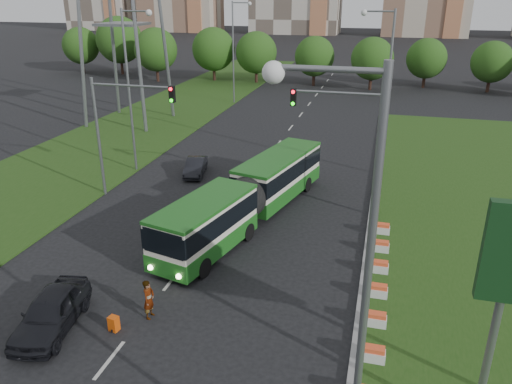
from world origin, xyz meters
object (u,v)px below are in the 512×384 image
(traffic_mast_median, at_px, (357,132))
(traffic_mast_left, at_px, (118,120))
(pedestrian, at_px, (149,299))
(shopping_trolley, at_px, (114,324))
(car_left_near, at_px, (51,312))
(articulated_bus, at_px, (246,196))
(car_left_far, at_px, (196,167))

(traffic_mast_median, bearing_deg, traffic_mast_left, -176.23)
(traffic_mast_median, height_order, traffic_mast_left, same)
(pedestrian, height_order, shopping_trolley, pedestrian)
(traffic_mast_left, relative_size, shopping_trolley, 12.09)
(car_left_near, xyz_separation_m, shopping_trolley, (2.54, 0.51, -0.48))
(car_left_near, distance_m, shopping_trolley, 2.64)
(traffic_mast_median, xyz_separation_m, pedestrian, (-7.47, -13.11, -4.45))
(traffic_mast_median, bearing_deg, articulated_bus, -156.64)
(traffic_mast_median, xyz_separation_m, traffic_mast_left, (-15.16, -1.00, 0.00))
(traffic_mast_median, distance_m, traffic_mast_left, 15.19)
(articulated_bus, relative_size, car_left_near, 3.47)
(articulated_bus, bearing_deg, car_left_far, 144.63)
(traffic_mast_median, height_order, car_left_far, traffic_mast_median)
(car_left_far, bearing_deg, traffic_mast_median, -31.68)
(shopping_trolley, bearing_deg, traffic_mast_median, 69.63)
(articulated_bus, xyz_separation_m, shopping_trolley, (-2.41, -11.69, -1.32))
(articulated_bus, bearing_deg, car_left_near, -98.35)
(traffic_mast_median, height_order, shopping_trolley, traffic_mast_median)
(traffic_mast_left, distance_m, shopping_trolley, 15.72)
(pedestrian, bearing_deg, car_left_near, 117.49)
(traffic_mast_median, xyz_separation_m, shopping_trolley, (-8.51, -14.33, -5.02))
(traffic_mast_median, relative_size, pedestrian, 4.44)
(car_left_near, relative_size, car_left_far, 1.22)
(car_left_far, bearing_deg, shopping_trolley, -91.08)
(car_left_far, bearing_deg, pedestrian, -87.10)
(car_left_near, height_order, pedestrian, pedestrian)
(articulated_bus, height_order, car_left_near, articulated_bus)
(car_left_near, relative_size, shopping_trolley, 7.13)
(car_left_near, bearing_deg, pedestrian, 15.85)
(traffic_mast_left, bearing_deg, articulated_bus, -10.22)
(pedestrian, bearing_deg, articulated_bus, -5.78)
(articulated_bus, distance_m, shopping_trolley, 12.01)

